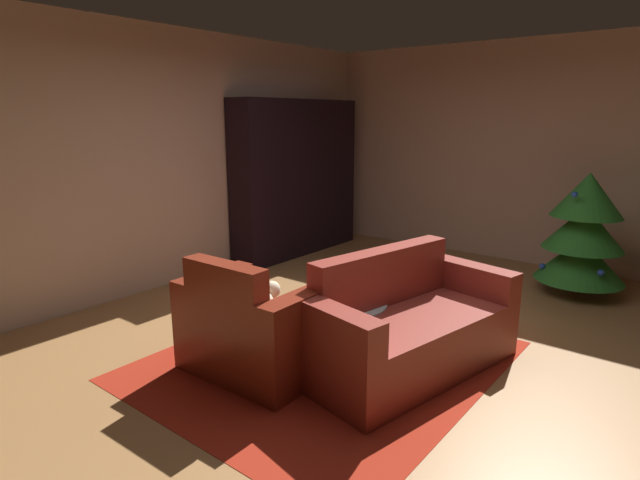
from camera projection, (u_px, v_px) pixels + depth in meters
ground_plane at (371, 350)px, 4.12m from camera, size 8.10×8.10×0.00m
wall_back at (523, 154)px, 6.39m from camera, size 5.46×0.06×2.73m
wall_left at (158, 160)px, 5.43m from camera, size 0.06×6.87×2.73m
area_rug at (326, 360)px, 3.95m from camera, size 2.26×2.58×0.01m
bookshelf_unit at (304, 176)px, 6.91m from camera, size 0.39×2.08×2.03m
armchair_red at (252, 330)px, 3.71m from camera, size 1.02×0.71×0.88m
couch_red at (406, 329)px, 3.78m from camera, size 1.08×1.78×0.85m
coffee_table at (341, 307)px, 3.94m from camera, size 0.70×0.70×0.44m
book_stack_on_table at (345, 296)px, 3.88m from camera, size 0.23×0.18×0.12m
bottle_on_table at (316, 289)px, 3.90m from camera, size 0.07×0.07×0.25m
decorated_tree at (583, 232)px, 5.29m from camera, size 0.88×0.88×1.27m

